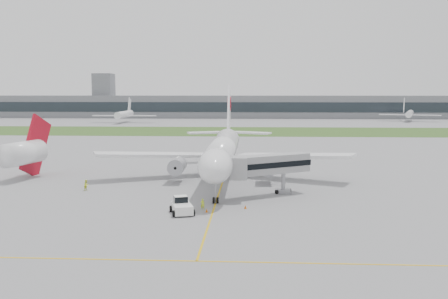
# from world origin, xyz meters

# --- Properties ---
(ground) EXTENTS (600.00, 600.00, 0.00)m
(ground) POSITION_xyz_m (0.00, 0.00, 0.00)
(ground) COLOR gray
(ground) RESTS_ON ground
(apron_markings) EXTENTS (70.00, 70.00, 0.04)m
(apron_markings) POSITION_xyz_m (0.00, -5.00, 0.00)
(apron_markings) COLOR gold
(apron_markings) RESTS_ON ground
(grass_strip) EXTENTS (600.00, 50.00, 0.02)m
(grass_strip) POSITION_xyz_m (0.00, 120.00, 0.01)
(grass_strip) COLOR #36511E
(grass_strip) RESTS_ON ground
(terminal_building) EXTENTS (320.00, 22.30, 14.00)m
(terminal_building) POSITION_xyz_m (0.00, 229.87, 7.00)
(terminal_building) COLOR gray
(terminal_building) RESTS_ON ground
(control_tower) EXTENTS (12.00, 12.00, 56.00)m
(control_tower) POSITION_xyz_m (-90.00, 232.00, 0.00)
(control_tower) COLOR gray
(control_tower) RESTS_ON ground
(airliner) EXTENTS (48.13, 53.95, 17.88)m
(airliner) POSITION_xyz_m (0.00, 4.87, 5.66)
(airliner) COLOR white
(airliner) RESTS_ON ground
(pushback_tug) EXTENTS (3.85, 4.79, 2.19)m
(pushback_tug) POSITION_xyz_m (-4.09, -21.20, 1.01)
(pushback_tug) COLOR white
(pushback_tug) RESTS_ON ground
(jet_bridge) EXTENTS (13.08, 10.62, 6.60)m
(jet_bridge) POSITION_xyz_m (7.41, -9.61, 4.88)
(jet_bridge) COLOR gray
(jet_bridge) RESTS_ON ground
(safety_cone_left) EXTENTS (0.39, 0.39, 0.53)m
(safety_cone_left) POSITION_xyz_m (-0.81, -20.51, 0.27)
(safety_cone_left) COLOR #D6600B
(safety_cone_left) RESTS_ON ground
(safety_cone_right) EXTENTS (0.38, 0.38, 0.52)m
(safety_cone_right) POSITION_xyz_m (4.37, -18.14, 0.26)
(safety_cone_right) COLOR #D6600B
(safety_cone_right) RESTS_ON ground
(ground_crew_near) EXTENTS (0.58, 0.40, 1.55)m
(ground_crew_near) POSITION_xyz_m (-1.52, -18.99, 0.77)
(ground_crew_near) COLOR #CFEE27
(ground_crew_near) RESTS_ON ground
(ground_crew_far) EXTENTS (1.00, 1.08, 1.79)m
(ground_crew_far) POSITION_xyz_m (-21.88, -6.72, 0.89)
(ground_crew_far) COLOR #E1F228
(ground_crew_far) RESTS_ON ground
(neighbor_aircraft) EXTENTS (6.26, 15.64, 12.61)m
(neighbor_aircraft) POSITION_xyz_m (-36.93, 3.77, 5.00)
(neighbor_aircraft) COLOR #A4091A
(neighbor_aircraft) RESTS_ON ground
(distant_aircraft_left) EXTENTS (34.04, 30.17, 12.80)m
(distant_aircraft_left) POSITION_xyz_m (-62.27, 174.91, 0.00)
(distant_aircraft_left) COLOR white
(distant_aircraft_left) RESTS_ON ground
(distant_aircraft_right) EXTENTS (39.96, 37.61, 12.38)m
(distant_aircraft_right) POSITION_xyz_m (92.50, 195.71, 0.00)
(distant_aircraft_right) COLOR white
(distant_aircraft_right) RESTS_ON ground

